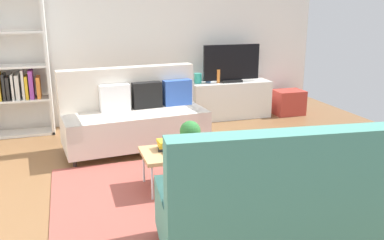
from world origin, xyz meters
TOP-DOWN VIEW (x-y plane):
  - ground_plane at (0.00, 0.00)m, footprint 7.68×7.68m
  - wall_far at (0.00, 2.80)m, footprint 6.40×0.12m
  - area_rug at (0.06, -0.27)m, footprint 2.90×2.20m
  - couch_beige at (-0.29, 1.35)m, footprint 1.98×1.03m
  - couch_green at (0.38, -1.49)m, footprint 1.98×1.03m
  - coffee_table at (0.11, -0.07)m, footprint 1.10×0.56m
  - tv_console at (1.58, 2.46)m, footprint 1.40×0.44m
  - tv at (1.58, 2.44)m, footprint 1.00×0.20m
  - bookshelf at (-1.93, 2.48)m, footprint 1.10×0.36m
  - storage_trunk at (2.68, 2.36)m, footprint 0.52×0.40m
  - potted_plant at (0.07, -0.10)m, footprint 0.22×0.22m
  - table_book_0 at (-0.13, 0.02)m, footprint 0.27×0.23m
  - table_book_1 at (-0.13, 0.02)m, footprint 0.25×0.20m
  - table_book_2 at (-0.13, 0.02)m, footprint 0.25×0.19m
  - vase_0 at (1.00, 2.51)m, footprint 0.13×0.13m
  - vase_1 at (1.19, 2.51)m, footprint 0.09×0.09m
  - bottle_0 at (1.34, 2.42)m, footprint 0.06×0.06m

SIDE VIEW (x-z plane):
  - ground_plane at x=0.00m, z-range 0.00..0.00m
  - area_rug at x=0.06m, z-range 0.00..0.01m
  - storage_trunk at x=2.68m, z-range 0.00..0.44m
  - tv_console at x=1.58m, z-range 0.00..0.64m
  - coffee_table at x=0.11m, z-range 0.18..0.60m
  - table_book_0 at x=-0.13m, z-range 0.42..0.45m
  - couch_green at x=0.38m, z-range -0.10..1.00m
  - couch_beige at x=-0.29m, z-range -0.10..1.00m
  - table_book_1 at x=-0.13m, z-range 0.45..0.49m
  - table_book_2 at x=-0.13m, z-range 0.49..0.52m
  - potted_plant at x=0.07m, z-range 0.43..0.76m
  - vase_1 at x=1.19m, z-range 0.64..0.80m
  - vase_0 at x=1.00m, z-range 0.64..0.81m
  - bottle_0 at x=1.34m, z-range 0.64..0.87m
  - bookshelf at x=-1.93m, z-range -0.10..2.00m
  - tv at x=1.58m, z-range 0.63..1.27m
  - wall_far at x=0.00m, z-range 0.00..2.90m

